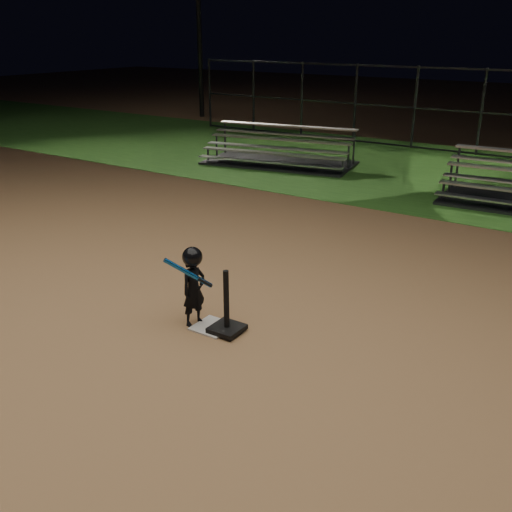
{
  "coord_description": "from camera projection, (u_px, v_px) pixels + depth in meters",
  "views": [
    {
      "loc": [
        4.06,
        -5.18,
        3.53
      ],
      "look_at": [
        0.0,
        1.0,
        0.65
      ],
      "focal_mm": 40.99,
      "sensor_mm": 36.0,
      "label": 1
    }
  ],
  "objects": [
    {
      "name": "ground",
      "position": [
        213.0,
        328.0,
        7.39
      ],
      "size": [
        80.0,
        80.0,
        0.0
      ],
      "primitive_type": "plane",
      "color": "#9B6F46",
      "rests_on": "ground"
    },
    {
      "name": "grass_strip",
      "position": [
        446.0,
        174.0,
        15.17
      ],
      "size": [
        60.0,
        8.0,
        0.01
      ],
      "primitive_type": "cube",
      "color": "#2C5F1E",
      "rests_on": "ground"
    },
    {
      "name": "home_plate",
      "position": [
        213.0,
        327.0,
        7.39
      ],
      "size": [
        0.45,
        0.45,
        0.02
      ],
      "primitive_type": "cube",
      "color": "beige",
      "rests_on": "ground"
    },
    {
      "name": "batting_tee",
      "position": [
        227.0,
        320.0,
        7.21
      ],
      "size": [
        0.38,
        0.38,
        0.81
      ],
      "color": "black",
      "rests_on": "home_plate"
    },
    {
      "name": "child_batter",
      "position": [
        193.0,
        284.0,
        7.29
      ],
      "size": [
        0.47,
        0.57,
        1.05
      ],
      "rotation": [
        0.0,
        0.0,
        1.36
      ],
      "color": "black",
      "rests_on": "ground"
    },
    {
      "name": "bleacher_left",
      "position": [
        279.0,
        157.0,
        16.25
      ],
      "size": [
        4.36,
        2.67,
        1.0
      ],
      "rotation": [
        0.0,
        0.0,
        0.18
      ],
      "color": "#AEADB2",
      "rests_on": "ground"
    },
    {
      "name": "backstop_fence",
      "position": [
        481.0,
        113.0,
        17.06
      ],
      "size": [
        20.08,
        0.08,
        2.5
      ],
      "color": "#38383D",
      "rests_on": "ground"
    }
  ]
}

